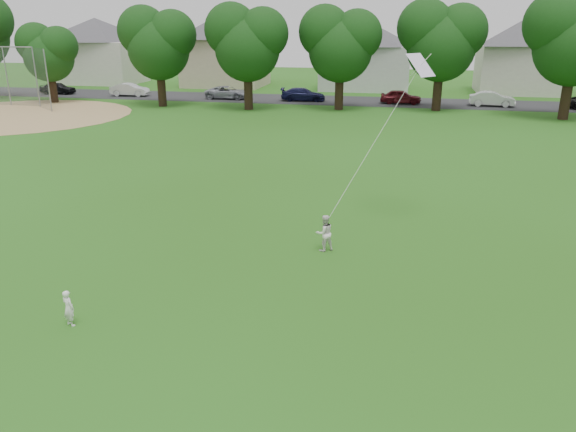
% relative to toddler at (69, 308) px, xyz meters
% --- Properties ---
extents(ground, '(160.00, 160.00, 0.00)m').
position_rel_toddler_xyz_m(ground, '(3.25, 0.78, -0.48)').
color(ground, '#265413').
rests_on(ground, ground).
extents(street, '(90.00, 7.00, 0.01)m').
position_rel_toddler_xyz_m(street, '(3.25, 42.78, -0.47)').
color(street, '#2D2D30').
rests_on(street, ground).
extents(dirt_infield, '(18.00, 18.00, 0.02)m').
position_rel_toddler_xyz_m(dirt_infield, '(-22.75, 28.78, -0.47)').
color(dirt_infield, '#9E7F51').
rests_on(dirt_infield, ground).
extents(toddler, '(0.41, 0.34, 0.96)m').
position_rel_toddler_xyz_m(toddler, '(0.00, 0.00, 0.00)').
color(toddler, white).
rests_on(toddler, ground).
extents(older_boy, '(0.76, 0.72, 1.24)m').
position_rel_toddler_xyz_m(older_boy, '(5.51, 6.08, 0.14)').
color(older_boy, white).
rests_on(older_boy, ground).
extents(kite, '(1.99, 2.37, 6.57)m').
position_rel_toddler_xyz_m(kite, '(6.89, 7.81, 2.84)').
color(kite, white).
rests_on(kite, ground).
extents(baseball_backstop, '(11.51, 2.64, 5.04)m').
position_rel_toddler_xyz_m(baseball_backstop, '(-26.84, 33.06, 2.04)').
color(baseball_backstop, gray).
rests_on(baseball_backstop, ground).
extents(tree_row, '(82.12, 8.27, 10.42)m').
position_rel_toddler_xyz_m(tree_row, '(6.30, 36.88, 5.62)').
color(tree_row, black).
rests_on(tree_row, ground).
extents(parked_cars, '(65.21, 2.23, 1.28)m').
position_rel_toddler_xyz_m(parked_cars, '(4.18, 41.78, 0.14)').
color(parked_cars, black).
rests_on(parked_cars, ground).
extents(house_row, '(77.74, 13.92, 10.47)m').
position_rel_toddler_xyz_m(house_row, '(4.06, 52.78, 4.27)').
color(house_row, beige).
rests_on(house_row, ground).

